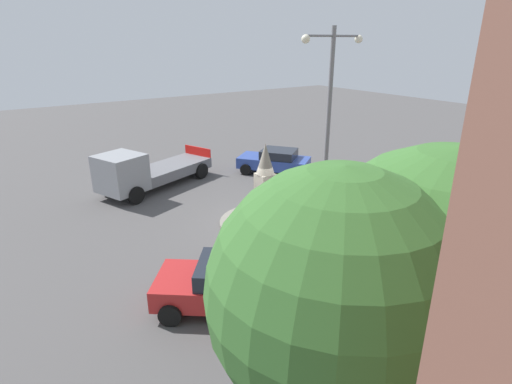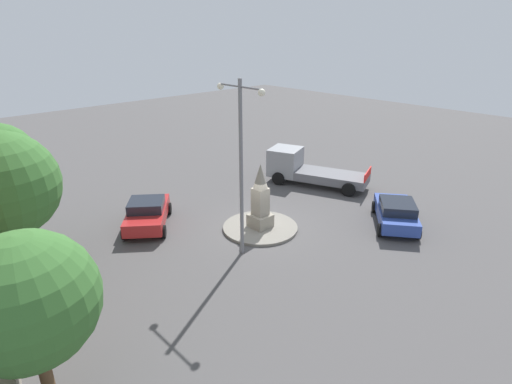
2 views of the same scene
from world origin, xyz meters
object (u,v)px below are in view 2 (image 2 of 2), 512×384
object	(u,v)px
monument	(260,199)
streetlamp	(241,154)
tree_far_corner	(3,186)
truck_grey_approaching	(305,168)
car_red_parked_left	(147,213)
car_blue_passing	(396,212)
tree_mid_cluster	(27,301)

from	to	relation	value
monument	streetlamp	bearing A→B (deg)	-63.19
tree_far_corner	truck_grey_approaching	bearing A→B (deg)	85.37
car_red_parked_left	car_blue_passing	bearing A→B (deg)	46.75
streetlamp	car_red_parked_left	size ratio (longest dim) A/B	1.82
car_blue_passing	tree_far_corner	size ratio (longest dim) A/B	0.71
car_blue_passing	tree_mid_cluster	bearing A→B (deg)	-93.47
streetlamp	truck_grey_approaching	xyz separation A→B (m)	(-3.83, 8.94, -3.64)
monument	streetlamp	distance (m)	3.93
monument	truck_grey_approaching	size ratio (longest dim) A/B	0.50
car_blue_passing	truck_grey_approaching	distance (m)	7.36
truck_grey_approaching	tree_mid_cluster	distance (m)	19.24
monument	car_red_parked_left	world-z (taller)	monument
monument	tree_mid_cluster	bearing A→B (deg)	-72.85
monument	streetlamp	world-z (taller)	streetlamp
truck_grey_approaching	tree_mid_cluster	xyz separation A→B (m)	(6.21, -18.06, 2.32)
tree_far_corner	car_blue_passing	bearing A→B (deg)	60.68
tree_mid_cluster	streetlamp	bearing A→B (deg)	104.60
streetlamp	car_red_parked_left	bearing A→B (deg)	-162.10
monument	car_blue_passing	xyz separation A→B (m)	(4.51, 5.32, -0.88)
monument	tree_far_corner	world-z (taller)	tree_far_corner
monument	truck_grey_approaching	bearing A→B (deg)	111.95
tree_mid_cluster	tree_far_corner	world-z (taller)	tree_far_corner
monument	tree_far_corner	bearing A→B (deg)	-112.19
monument	tree_far_corner	distance (m)	10.96
tree_mid_cluster	tree_far_corner	distance (m)	7.71
streetlamp	truck_grey_approaching	distance (m)	10.39
streetlamp	tree_far_corner	size ratio (longest dim) A/B	1.29
streetlamp	monument	bearing A→B (deg)	116.81
monument	car_red_parked_left	xyz separation A→B (m)	(-4.21, -3.96, -0.88)
car_blue_passing	truck_grey_approaching	size ratio (longest dim) A/B	0.64
truck_grey_approaching	tree_mid_cluster	world-z (taller)	tree_mid_cluster
monument	car_blue_passing	bearing A→B (deg)	49.68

